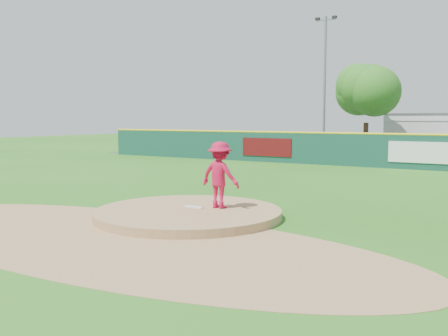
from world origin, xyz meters
The scene contains 12 objects.
ground centered at (0.00, 0.00, 0.00)m, with size 120.00×120.00×0.00m, color #286B19.
pitchers_mound centered at (0.00, 0.00, 0.00)m, with size 5.50×5.50×0.50m, color #9E774C.
pitching_rubber centered at (0.00, 0.30, 0.27)m, with size 0.60×0.15×0.04m, color white.
infield_dirt_arc centered at (0.00, -3.00, 0.01)m, with size 15.40×15.40×0.01m, color #9E774C.
parking_lot centered at (0.00, 27.00, 0.01)m, with size 44.00×16.00×0.02m, color #38383A.
pitcher centered at (0.68, 0.69, 1.24)m, with size 1.28×0.73×1.98m, color #BA1039.
van centered at (0.81, 24.79, 0.65)m, with size 2.10×4.55×1.26m, color silver.
fence_banners centered at (-1.69, 17.92, 1.00)m, with size 13.35×0.04×1.20m.
playground_slide centered at (-16.00, 21.75, 0.79)m, with size 1.01×2.84×1.57m.
outfield_fence centered at (0.00, 18.00, 1.09)m, with size 40.00×0.14×2.07m.
deciduous_tree centered at (-2.00, 25.00, 4.55)m, with size 5.60×5.60×7.36m.
light_pole_left centered at (-6.00, 27.00, 6.05)m, with size 1.75×0.25×11.00m.
Camera 1 is at (8.54, -11.73, 2.91)m, focal length 40.00 mm.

